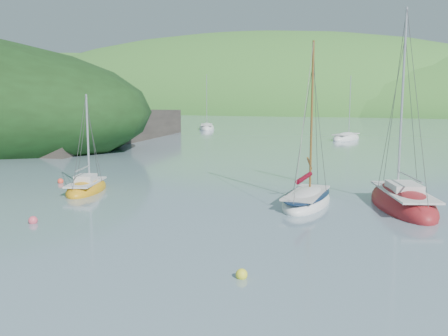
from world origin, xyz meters
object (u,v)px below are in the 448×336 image
at_px(sloop_red, 402,204).
at_px(distant_sloop_c, 207,128).
at_px(sailboat_yellow, 87,189).
at_px(daysailer_white, 307,200).
at_px(distant_sloop_a, 346,139).

height_order(sloop_red, distant_sloop_c, sloop_red).
height_order(sloop_red, sailboat_yellow, sloop_red).
bearing_deg(distant_sloop_c, sloop_red, -79.62).
xyz_separation_m(daysailer_white, distant_sloop_a, (-4.96, 40.13, -0.05)).
xyz_separation_m(sloop_red, sailboat_yellow, (-17.94, -2.97, -0.05)).
xyz_separation_m(daysailer_white, distant_sloop_c, (-30.29, 50.89, -0.04)).
xyz_separation_m(sloop_red, distant_sloop_a, (-9.73, 38.99, -0.05)).
distance_m(daysailer_white, sailboat_yellow, 13.30).
xyz_separation_m(sailboat_yellow, distant_sloop_a, (8.21, 41.95, -0.00)).
distance_m(sailboat_yellow, distant_sloop_c, 55.42).
height_order(daysailer_white, sailboat_yellow, daysailer_white).
distance_m(daysailer_white, distant_sloop_a, 40.44).
bearing_deg(daysailer_white, sloop_red, 11.96).
relative_size(distant_sloop_a, distant_sloop_c, 0.90).
bearing_deg(distant_sloop_a, distant_sloop_c, 172.06).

